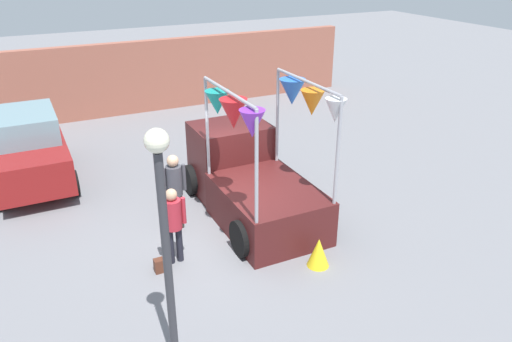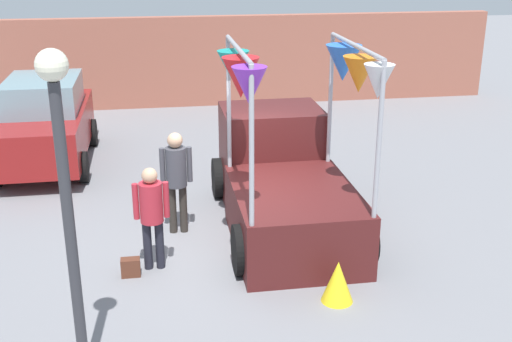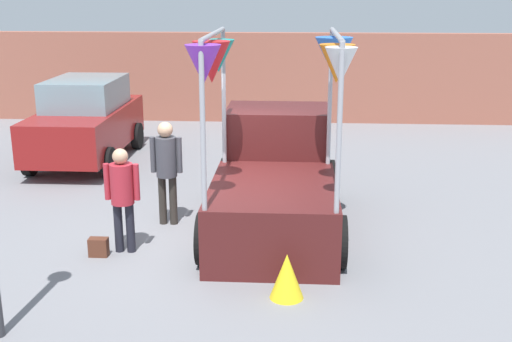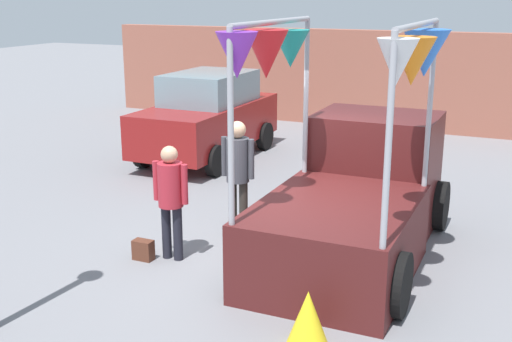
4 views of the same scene
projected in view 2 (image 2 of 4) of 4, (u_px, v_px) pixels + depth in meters
ground_plane at (235, 241)px, 10.57m from camera, size 60.00×60.00×0.00m
vendor_truck at (282, 173)px, 10.98m from camera, size 2.43×4.10×3.24m
parked_car at (46, 122)px, 13.86m from camera, size 1.88×4.00×1.88m
person_customer at (152, 209)px, 9.38m from camera, size 0.53×0.34×1.60m
person_vendor at (176, 173)px, 10.53m from camera, size 0.53×0.34×1.75m
handbag at (131, 267)px, 9.42m from camera, size 0.28×0.16×0.28m
street_lamp at (64, 176)px, 6.42m from camera, size 0.32×0.32×3.73m
brick_boundary_wall at (193, 62)px, 18.74m from camera, size 18.00×0.36×2.60m
folded_kite_bundle_sunflower at (338, 281)px, 8.71m from camera, size 0.54×0.54×0.60m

